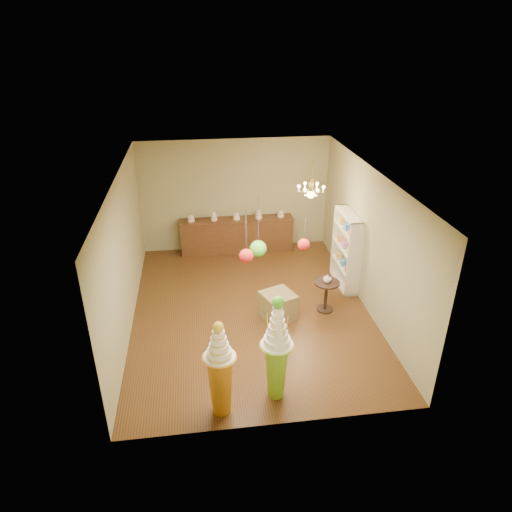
{
  "coord_description": "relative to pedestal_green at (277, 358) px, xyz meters",
  "views": [
    {
      "loc": [
        -1.02,
        -8.3,
        5.48
      ],
      "look_at": [
        0.12,
        0.0,
        1.29
      ],
      "focal_mm": 32.0,
      "sensor_mm": 36.0,
      "label": 1
    }
  ],
  "objects": [
    {
      "name": "pom_green_mid",
      "position": [
        -0.1,
        1.41,
        1.28
      ],
      "size": [
        0.3,
        0.3,
        1.1
      ],
      "color": "#3D322C",
      "rests_on": "ceiling"
    },
    {
      "name": "wall_back",
      "position": [
        -0.09,
        5.87,
        0.74
      ],
      "size": [
        5.0,
        0.04,
        3.0
      ],
      "primitive_type": "cube",
      "color": "tan",
      "rests_on": "ground"
    },
    {
      "name": "ceiling",
      "position": [
        -0.09,
        2.62,
        2.24
      ],
      "size": [
        6.5,
        6.5,
        0.0
      ],
      "primitive_type": "plane",
      "rotation": [
        3.14,
        0.0,
        0.0
      ],
      "color": "silver",
      "rests_on": "ground"
    },
    {
      "name": "sideboard",
      "position": [
        -0.09,
        5.59,
        -0.29
      ],
      "size": [
        3.04,
        0.54,
        1.16
      ],
      "color": "#53301A",
      "rests_on": "floor"
    },
    {
      "name": "round_table",
      "position": [
        1.51,
        2.38,
        -0.32
      ],
      "size": [
        0.56,
        0.56,
        0.7
      ],
      "rotation": [
        0.0,
        0.0,
        -0.03
      ],
      "color": "black",
      "rests_on": "floor"
    },
    {
      "name": "wall_front",
      "position": [
        -0.09,
        -0.63,
        0.74
      ],
      "size": [
        5.0,
        0.04,
        3.0
      ],
      "primitive_type": "cube",
      "color": "tan",
      "rests_on": "ground"
    },
    {
      "name": "chandelier",
      "position": [
        1.36,
        3.54,
        1.54
      ],
      "size": [
        0.74,
        0.74,
        0.85
      ],
      "rotation": [
        0.0,
        0.0,
        -0.24
      ],
      "color": "gold",
      "rests_on": "ceiling"
    },
    {
      "name": "pom_red_left",
      "position": [
        -0.38,
        0.78,
        1.47
      ],
      "size": [
        0.23,
        0.23,
        0.88
      ],
      "color": "#3D322C",
      "rests_on": "ceiling"
    },
    {
      "name": "wall_left",
      "position": [
        -2.59,
        2.62,
        0.74
      ],
      "size": [
        0.04,
        6.5,
        3.0
      ],
      "primitive_type": "cube",
      "color": "tan",
      "rests_on": "ground"
    },
    {
      "name": "wall_right",
      "position": [
        2.41,
        2.62,
        0.74
      ],
      "size": [
        0.04,
        6.5,
        3.0
      ],
      "primitive_type": "cube",
      "color": "tan",
      "rests_on": "ground"
    },
    {
      "name": "pom_red_right",
      "position": [
        0.49,
        0.55,
        1.72
      ],
      "size": [
        0.19,
        0.19,
        0.61
      ],
      "color": "#3D322C",
      "rests_on": "ceiling"
    },
    {
      "name": "vase",
      "position": [
        1.51,
        2.38,
        0.02
      ],
      "size": [
        0.22,
        0.22,
        0.18
      ],
      "primitive_type": "imported",
      "rotation": [
        0.0,
        0.0,
        0.36
      ],
      "color": "silver",
      "rests_on": "round_table"
    },
    {
      "name": "shelving_unit",
      "position": [
        2.25,
        3.42,
        0.14
      ],
      "size": [
        0.33,
        1.2,
        1.8
      ],
      "color": "silver",
      "rests_on": "floor"
    },
    {
      "name": "pedestal_green",
      "position": [
        0.0,
        0.0,
        0.0
      ],
      "size": [
        0.67,
        0.67,
        1.91
      ],
      "rotation": [
        0.0,
        0.0,
        -0.37
      ],
      "color": "#7FBB29",
      "rests_on": "floor"
    },
    {
      "name": "pedestal_orange",
      "position": [
        -0.92,
        -0.23,
        -0.08
      ],
      "size": [
        0.57,
        0.57,
        1.7
      ],
      "rotation": [
        0.0,
        0.0,
        0.19
      ],
      "color": "#C67D17",
      "rests_on": "floor"
    },
    {
      "name": "burlap_riser",
      "position": [
        0.44,
        2.25,
        -0.48
      ],
      "size": [
        0.81,
        0.81,
        0.57
      ],
      "primitive_type": "cube",
      "rotation": [
        0.0,
        0.0,
        0.38
      ],
      "color": "olive",
      "rests_on": "floor"
    },
    {
      "name": "floor",
      "position": [
        -0.09,
        2.62,
        -0.76
      ],
      "size": [
        6.5,
        6.5,
        0.0
      ],
      "primitive_type": "plane",
      "color": "#513116",
      "rests_on": "ground"
    }
  ]
}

